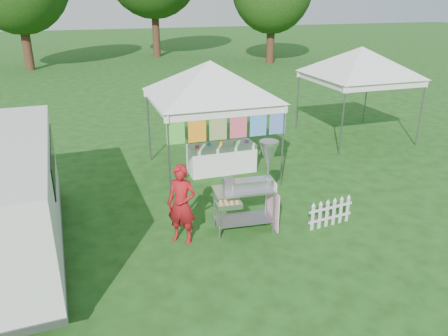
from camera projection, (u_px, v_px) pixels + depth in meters
name	position (u px, v px, depth m)	size (l,w,h in m)	color
ground	(261.00, 233.00, 8.89)	(120.00, 120.00, 0.00)	#1C4112
canopy_main	(210.00, 61.00, 10.87)	(4.24, 4.24, 3.45)	#59595E
canopy_right	(362.00, 47.00, 13.82)	(4.24, 4.24, 3.45)	#59595E
donut_cart	(254.00, 180.00, 8.64)	(1.41, 0.88, 1.87)	gray
vendor	(182.00, 204.00, 8.32)	(0.58, 0.38, 1.59)	maroon
picket_fence	(330.00, 213.00, 9.08)	(1.08, 0.15, 0.56)	silver
display_table	(222.00, 158.00, 11.86)	(1.80, 0.70, 0.77)	white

